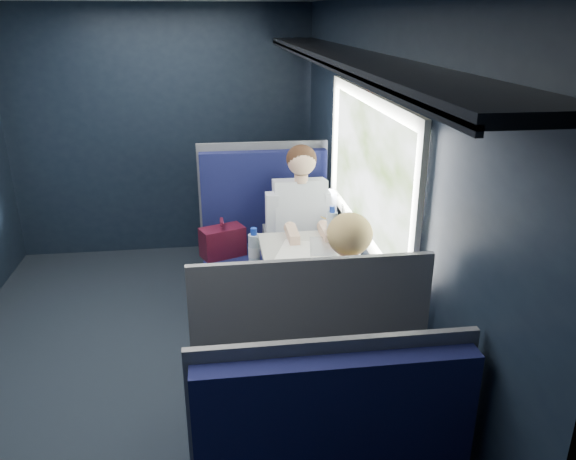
{
  "coord_description": "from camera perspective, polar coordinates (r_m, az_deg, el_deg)",
  "views": [
    {
      "loc": [
        0.47,
        -3.21,
        2.2
      ],
      "look_at": [
        0.9,
        0.0,
        0.95
      ],
      "focal_mm": 35.0,
      "sensor_mm": 36.0,
      "label": 1
    }
  ],
  "objects": [
    {
      "name": "ground",
      "position": [
        3.92,
        -13.54,
        -13.77
      ],
      "size": [
        2.8,
        4.2,
        0.01
      ],
      "primitive_type": "cube",
      "color": "black"
    },
    {
      "name": "room_shell",
      "position": [
        3.32,
        -15.32,
        7.78
      ],
      "size": [
        3.0,
        4.4,
        2.4
      ],
      "color": "black",
      "rests_on": "ground"
    },
    {
      "name": "table",
      "position": [
        3.6,
        2.09,
        -4.15
      ],
      "size": [
        0.62,
        1.0,
        0.74
      ],
      "color": "#54565E",
      "rests_on": "ground"
    },
    {
      "name": "seat_bay_near",
      "position": [
        4.47,
        -2.3,
        -2.37
      ],
      "size": [
        1.05,
        0.62,
        1.26
      ],
      "color": "#0C0E37",
      "rests_on": "ground"
    },
    {
      "name": "seat_bay_far",
      "position": [
        2.96,
        1.35,
        -15.95
      ],
      "size": [
        1.04,
        0.62,
        1.26
      ],
      "color": "#0C0E37",
      "rests_on": "ground"
    },
    {
      "name": "seat_row_front",
      "position": [
        5.33,
        -3.11,
        1.46
      ],
      "size": [
        1.04,
        0.51,
        1.16
      ],
      "color": "#0C0E37",
      "rests_on": "ground"
    },
    {
      "name": "man",
      "position": [
        4.23,
        1.42,
        0.59
      ],
      "size": [
        0.53,
        0.56,
        1.32
      ],
      "color": "black",
      "rests_on": "ground"
    },
    {
      "name": "woman",
      "position": [
        2.97,
        5.72,
        -8.72
      ],
      "size": [
        0.53,
        0.56,
        1.32
      ],
      "color": "black",
      "rests_on": "ground"
    },
    {
      "name": "papers",
      "position": [
        3.48,
        2.7,
        -3.65
      ],
      "size": [
        0.75,
        0.9,
        0.01
      ],
      "primitive_type": "cube",
      "rotation": [
        0.0,
        0.0,
        -0.34
      ],
      "color": "white",
      "rests_on": "table"
    },
    {
      "name": "laptop",
      "position": [
        3.74,
        5.04,
        -0.83
      ],
      "size": [
        0.3,
        0.37,
        0.25
      ],
      "color": "silver",
      "rests_on": "table"
    },
    {
      "name": "bottle_small",
      "position": [
        3.86,
        4.49,
        0.52
      ],
      "size": [
        0.07,
        0.07,
        0.24
      ],
      "color": "silver",
      "rests_on": "table"
    },
    {
      "name": "cup",
      "position": [
        3.96,
        5.43,
        0.12
      ],
      "size": [
        0.08,
        0.08,
        0.1
      ],
      "primitive_type": "cylinder",
      "color": "white",
      "rests_on": "table"
    }
  ]
}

